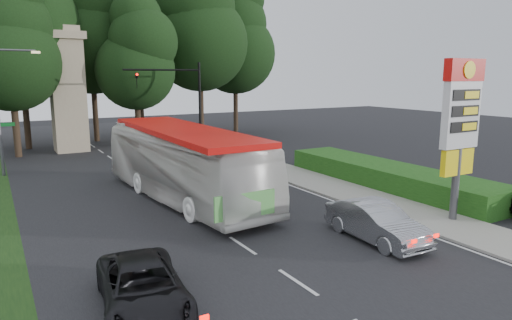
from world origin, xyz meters
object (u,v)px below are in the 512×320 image
streetlight_signs (1,104)px  sedan_silver (376,222)px  suv_charcoal (143,287)px  gas_station_pylon (461,118)px  traffic_signal_mast (184,95)px  monument (67,89)px  transit_bus (183,164)px

streetlight_signs → sedan_silver: (11.63, -20.04, -3.70)m
suv_charcoal → sedan_silver: bearing=12.1°
gas_station_pylon → suv_charcoal: gas_station_pylon is taller
traffic_signal_mast → suv_charcoal: traffic_signal_mast is taller
monument → transit_bus: (2.50, -18.92, -3.29)m
transit_bus → sedan_silver: size_ratio=2.93×
traffic_signal_mast → monument: 9.76m
sedan_silver → gas_station_pylon: bearing=3.0°
suv_charcoal → streetlight_signs: bearing=104.4°
transit_bus → monument: bearing=92.5°
streetlight_signs → suv_charcoal: 21.25m
traffic_signal_mast → sedan_silver: 22.40m
gas_station_pylon → sedan_silver: (-4.56, -0.03, -3.71)m
gas_station_pylon → traffic_signal_mast: bearing=99.1°
traffic_signal_mast → sedan_silver: bearing=-92.7°
gas_station_pylon → streetlight_signs: (-16.19, 20.01, -0.01)m
gas_station_pylon → monument: 30.17m
monument → sedan_silver: size_ratio=2.25×
sedan_silver → traffic_signal_mast: bearing=90.0°
gas_station_pylon → monument: size_ratio=0.68×
gas_station_pylon → traffic_signal_mast: size_ratio=0.95×
traffic_signal_mast → gas_station_pylon: bearing=-80.9°
monument → sedan_silver: 29.14m
sedan_silver → suv_charcoal: size_ratio=0.97×
streetlight_signs → sedan_silver: bearing=-59.9°
traffic_signal_mast → streetlight_signs: streetlight_signs is taller
streetlight_signs → sedan_silver: size_ratio=1.79×
streetlight_signs → suv_charcoal: size_ratio=1.74×
gas_station_pylon → sedan_silver: size_ratio=1.54×
gas_station_pylon → transit_bus: 12.85m
monument → suv_charcoal: size_ratio=2.18×
monument → sedan_silver: bearing=-76.7°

